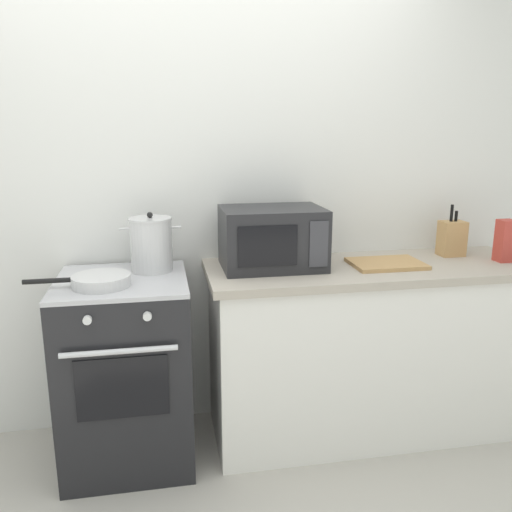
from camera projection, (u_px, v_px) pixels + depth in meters
The scene contains 10 objects.
back_wall at pixel (246, 195), 2.83m from camera, with size 4.40×0.10×2.50m, color silver.
lower_cabinet_right at pixel (368, 352), 2.79m from camera, with size 1.64×0.56×0.88m, color white.
countertop_right at pixel (373, 269), 2.68m from camera, with size 1.70×0.60×0.04m, color #ADA393.
stove at pixel (127, 370), 2.54m from camera, with size 0.60×0.64×0.92m.
stock_pot at pixel (151, 244), 2.55m from camera, with size 0.29×0.21×0.29m.
frying_pan at pixel (100, 280), 2.32m from camera, with size 0.46×0.26×0.05m.
microwave at pixel (272, 238), 2.60m from camera, with size 0.50×0.37×0.30m.
cutting_board at pixel (386, 264), 2.67m from camera, with size 0.36×0.26×0.02m, color tan.
knife_block at pixel (452, 238), 2.86m from camera, with size 0.13×0.10×0.28m.
pasta_box at pixel (505, 241), 2.73m from camera, with size 0.08×0.08×0.22m, color #B73D33.
Camera 1 is at (-0.16, -1.82, 1.60)m, focal length 36.81 mm.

